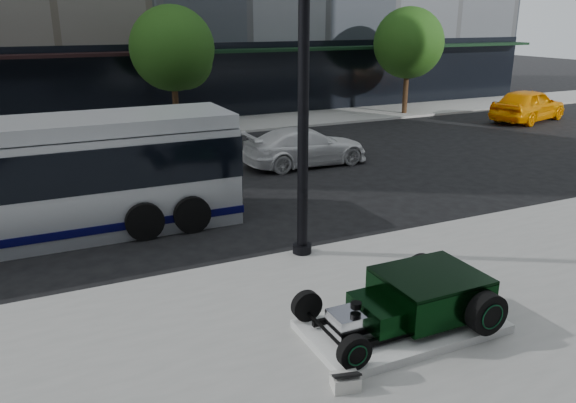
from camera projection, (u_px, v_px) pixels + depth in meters
name	position (u px, v px, depth m)	size (l,w,h in m)	color
ground	(266.00, 226.00, 14.84)	(120.00, 120.00, 0.00)	black
sidewalk_far	(152.00, 131.00, 26.86)	(70.00, 4.00, 0.12)	gray
street_trees	(175.00, 52.00, 25.36)	(29.80, 3.80, 5.70)	black
display_plinth	(402.00, 326.00, 9.69)	(3.40, 1.80, 0.15)	silver
hot_rod	(419.00, 296.00, 9.67)	(3.22, 2.00, 0.81)	black
info_plaque	(345.00, 381.00, 8.15)	(0.46, 0.39, 0.31)	silver
lamppost	(303.00, 92.00, 11.76)	(0.43, 0.43, 7.90)	black
white_sedan	(305.00, 147.00, 20.80)	(1.93, 4.76, 1.38)	white
yellow_taxi	(528.00, 105.00, 29.49)	(2.03, 5.04, 1.72)	#FF9C01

